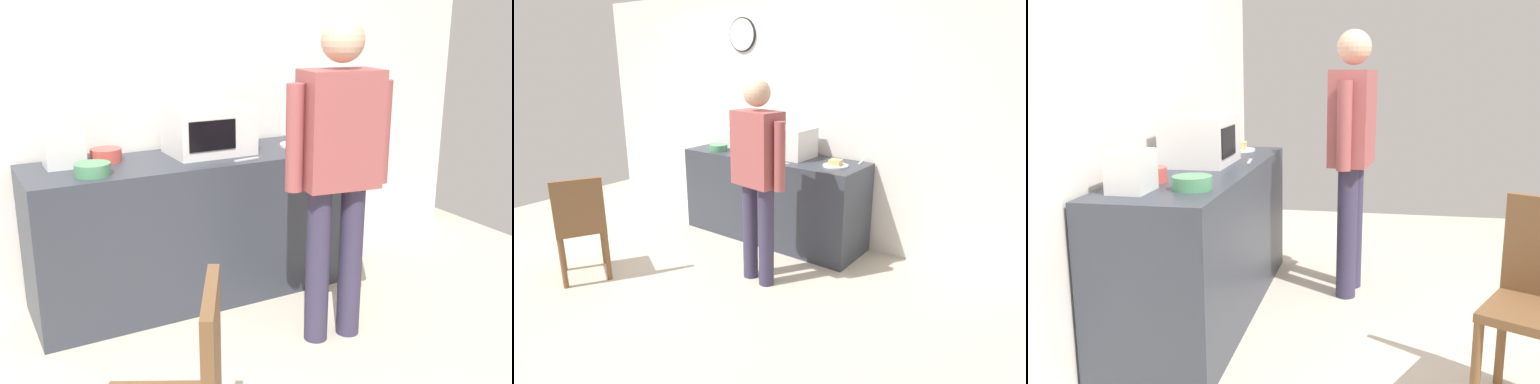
{
  "view_description": "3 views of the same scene",
  "coord_description": "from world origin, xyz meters",
  "views": [
    {
      "loc": [
        -1.05,
        -2.11,
        1.74
      ],
      "look_at": [
        0.52,
        0.81,
        0.76
      ],
      "focal_mm": 42.06,
      "sensor_mm": 36.0,
      "label": 1
    },
    {
      "loc": [
        2.92,
        -2.37,
        1.88
      ],
      "look_at": [
        0.57,
        0.8,
        0.67
      ],
      "focal_mm": 30.6,
      "sensor_mm": 36.0,
      "label": 2
    },
    {
      "loc": [
        -2.93,
        0.18,
        1.47
      ],
      "look_at": [
        0.54,
        0.77,
        0.73
      ],
      "focal_mm": 39.86,
      "sensor_mm": 36.0,
      "label": 3
    }
  ],
  "objects": [
    {
      "name": "back_wall",
      "position": [
        -0.0,
        1.6,
        1.3
      ],
      "size": [
        5.4,
        0.13,
        2.6
      ],
      "color": "silver",
      "rests_on": "ground_plane"
    },
    {
      "name": "microwave",
      "position": [
        0.44,
        1.27,
        1.06
      ],
      "size": [
        0.5,
        0.39,
        0.3
      ],
      "color": "silver",
      "rests_on": "kitchen_counter"
    },
    {
      "name": "salad_bowl",
      "position": [
        -0.34,
        1.07,
        0.95
      ],
      "size": [
        0.2,
        0.2,
        0.07
      ],
      "primitive_type": "cylinder",
      "color": "#4C8E60",
      "rests_on": "kitchen_counter"
    },
    {
      "name": "fork_utensil",
      "position": [
        0.56,
        1.0,
        0.92
      ],
      "size": [
        0.17,
        0.04,
        0.01
      ],
      "primitive_type": "cube",
      "rotation": [
        0.0,
        0.0,
        0.13
      ],
      "color": "silver",
      "rests_on": "kitchen_counter"
    },
    {
      "name": "spoon_utensil",
      "position": [
        1.16,
        1.49,
        0.92
      ],
      "size": [
        0.05,
        0.17,
        0.01
      ],
      "primitive_type": "cube",
      "rotation": [
        0.0,
        0.0,
        1.75
      ],
      "color": "silver",
      "rests_on": "kitchen_counter"
    },
    {
      "name": "person_standing",
      "position": [
        0.76,
        0.36,
        1.02
      ],
      "size": [
        0.58,
        0.3,
        1.74
      ],
      "color": "#35304C",
      "rests_on": "ground_plane"
    },
    {
      "name": "kitchen_counter",
      "position": [
        0.29,
        1.22,
        0.46
      ],
      "size": [
        2.0,
        0.62,
        0.91
      ],
      "primitive_type": "cube",
      "color": "#333842",
      "rests_on": "ground_plane"
    },
    {
      "name": "sandwich_plate",
      "position": [
        1.04,
        1.19,
        0.93
      ],
      "size": [
        0.24,
        0.24,
        0.07
      ],
      "color": "white",
      "rests_on": "kitchen_counter"
    },
    {
      "name": "cereal_bowl",
      "position": [
        -0.19,
        1.36,
        0.95
      ],
      "size": [
        0.19,
        0.19,
        0.08
      ],
      "primitive_type": "cylinder",
      "color": "#C64C42",
      "rests_on": "kitchen_counter"
    },
    {
      "name": "toaster",
      "position": [
        -0.44,
        1.34,
        1.01
      ],
      "size": [
        0.22,
        0.18,
        0.2
      ],
      "primitive_type": "cube",
      "color": "silver",
      "rests_on": "kitchen_counter"
    },
    {
      "name": "ground_plane",
      "position": [
        0.0,
        0.0,
        0.0
      ],
      "size": [
        6.0,
        6.0,
        0.0
      ],
      "primitive_type": "plane",
      "color": "beige"
    }
  ]
}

